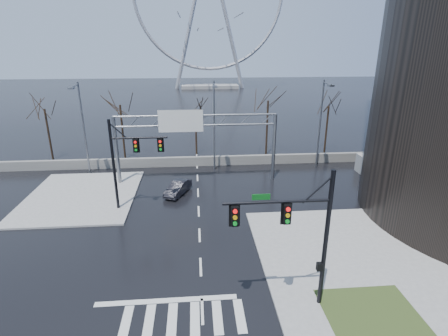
{
  "coord_description": "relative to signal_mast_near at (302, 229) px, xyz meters",
  "views": [
    {
      "loc": [
        -0.11,
        -19.27,
        13.77
      ],
      "look_at": [
        2.19,
        7.78,
        4.0
      ],
      "focal_mm": 28.0,
      "sensor_mm": 36.0,
      "label": 1
    }
  ],
  "objects": [
    {
      "name": "sidewalk_right_ext",
      "position": [
        4.86,
        6.04,
        -4.8
      ],
      "size": [
        12.0,
        10.0,
        0.15
      ],
      "primitive_type": "cube",
      "color": "gray",
      "rests_on": "ground"
    },
    {
      "name": "barrier_wall",
      "position": [
        -5.14,
        24.04,
        -4.32
      ],
      "size": [
        52.0,
        0.5,
        1.1
      ],
      "primitive_type": "cube",
      "color": "slate",
      "rests_on": "ground"
    },
    {
      "name": "tree_left",
      "position": [
        -14.14,
        27.54,
        1.1
      ],
      "size": [
        3.75,
        3.75,
        7.5
      ],
      "color": "black",
      "rests_on": "ground"
    },
    {
      "name": "tree_far_right",
      "position": [
        11.86,
        28.04,
        0.54
      ],
      "size": [
        3.4,
        3.4,
        6.8
      ],
      "color": "black",
      "rests_on": "ground"
    },
    {
      "name": "streetlight_mid",
      "position": [
        -3.14,
        22.2,
        1.01
      ],
      "size": [
        0.5,
        2.55,
        10.0
      ],
      "color": "slate",
      "rests_on": "ground"
    },
    {
      "name": "signal_mast_near",
      "position": [
        0.0,
        0.0,
        0.0
      ],
      "size": [
        5.52,
        0.41,
        8.0
      ],
      "color": "black",
      "rests_on": "ground"
    },
    {
      "name": "tree_center",
      "position": [
        -5.14,
        28.54,
        0.3
      ],
      "size": [
        3.25,
        3.25,
        6.5
      ],
      "color": "black",
      "rests_on": "ground"
    },
    {
      "name": "sidewalk_far",
      "position": [
        -16.14,
        16.04,
        -4.8
      ],
      "size": [
        10.0,
        12.0,
        0.15
      ],
      "primitive_type": "cube",
      "color": "gray",
      "rests_on": "ground"
    },
    {
      "name": "streetlight_left",
      "position": [
        -17.14,
        22.2,
        1.01
      ],
      "size": [
        0.5,
        2.55,
        10.0
      ],
      "color": "slate",
      "rests_on": "ground"
    },
    {
      "name": "streetlight_right",
      "position": [
        8.86,
        22.2,
        1.01
      ],
      "size": [
        0.5,
        2.55,
        10.0
      ],
      "color": "slate",
      "rests_on": "ground"
    },
    {
      "name": "sign_gantry",
      "position": [
        -5.52,
        19.0,
        0.31
      ],
      "size": [
        16.36,
        0.4,
        7.6
      ],
      "color": "slate",
      "rests_on": "ground"
    },
    {
      "name": "tree_far_left",
      "position": [
        -23.14,
        28.04,
        0.7
      ],
      "size": [
        3.5,
        3.5,
        7.0
      ],
      "color": "black",
      "rests_on": "ground"
    },
    {
      "name": "ground",
      "position": [
        -5.14,
        4.04,
        -4.87
      ],
      "size": [
        260.0,
        260.0,
        0.0
      ],
      "primitive_type": "plane",
      "color": "black",
      "rests_on": "ground"
    },
    {
      "name": "signal_mast_far",
      "position": [
        -11.01,
        13.0,
        -0.04
      ],
      "size": [
        4.72,
        0.41,
        8.0
      ],
      "color": "black",
      "rests_on": "ground"
    },
    {
      "name": "car",
      "position": [
        -7.06,
        15.91,
        -4.25
      ],
      "size": [
        2.73,
        3.97,
        1.24
      ],
      "primitive_type": "imported",
      "rotation": [
        0.0,
        0.0,
        -0.42
      ],
      "color": "black",
      "rests_on": "ground"
    },
    {
      "name": "grass_strip",
      "position": [
        3.86,
        -0.96,
        -4.72
      ],
      "size": [
        5.0,
        4.0,
        0.02
      ],
      "primitive_type": "cube",
      "color": "#293917",
      "rests_on": "sidewalk_near"
    },
    {
      "name": "tree_right",
      "position": [
        3.86,
        27.54,
        1.34
      ],
      "size": [
        3.9,
        3.9,
        7.8
      ],
      "color": "black",
      "rests_on": "ground"
    }
  ]
}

